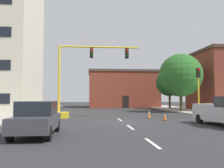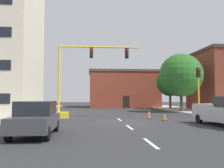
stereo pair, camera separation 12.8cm
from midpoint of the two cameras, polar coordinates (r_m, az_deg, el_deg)
ground_plane at (r=19.05m, az=2.83°, el=-8.93°), size 160.00×160.00×0.00m
sidewalk_left at (r=28.28m, az=-23.71°, el=-6.62°), size 6.00×56.00×0.14m
sidewalk_right at (r=30.34m, az=22.86°, el=-6.38°), size 6.00×56.00×0.14m
lane_stripe_seg_1 at (r=10.77m, az=9.28°, el=-13.40°), size 0.16×2.40×0.01m
lane_stripe_seg_2 at (r=16.10m, az=4.33°, el=-9.98°), size 0.16×2.40×0.01m
lane_stripe_seg_3 at (r=21.51m, az=1.90°, el=-8.25°), size 0.16×2.40×0.01m
building_brick_center at (r=48.32m, az=2.65°, el=-1.22°), size 13.30×9.17×7.01m
traffic_signal_gantry at (r=23.38m, az=-9.55°, el=-2.39°), size 8.48×1.20×6.83m
traffic_light_pole_right at (r=25.22m, az=19.59°, el=0.70°), size 0.32×0.47×4.80m
tree_right_mid at (r=32.79m, az=15.84°, el=1.98°), size 5.54×5.54×7.54m
tree_right_far at (r=41.36m, az=13.41°, el=0.26°), size 4.38×4.38×6.50m
sedan_dark_gray_near_left at (r=13.04m, az=-17.01°, el=-7.58°), size 1.88×4.51×1.74m
traffic_cone_roadside_a at (r=22.78m, az=8.72°, el=-6.97°), size 0.36×0.36×0.78m
traffic_cone_roadside_b at (r=20.93m, az=12.28°, el=-7.49°), size 0.36×0.36×0.63m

